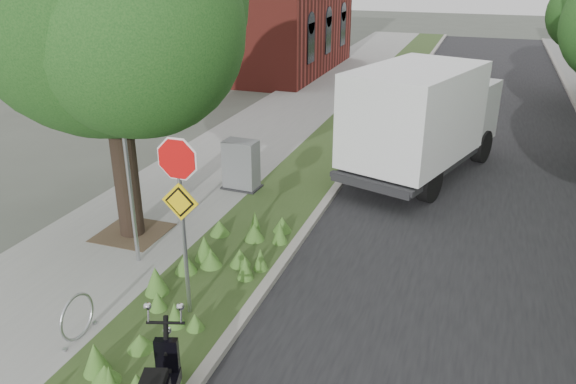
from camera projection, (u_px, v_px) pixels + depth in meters
name	position (u px, v px, depth m)	size (l,w,h in m)	color
ground	(252.00, 357.00, 8.64)	(120.00, 120.00, 0.00)	#4C5147
sidewalk_near	(251.00, 140.00, 18.61)	(3.50, 60.00, 0.12)	gray
verge	(331.00, 149.00, 17.77)	(2.00, 60.00, 0.12)	#334C20
kerb_near	(362.00, 152.00, 17.46)	(0.20, 60.00, 0.13)	#9E9991
road	(479.00, 167.00, 16.41)	(7.00, 60.00, 0.01)	black
street_tree_main	(104.00, 8.00, 10.51)	(6.21, 5.54, 7.66)	black
bare_post	(127.00, 166.00, 10.36)	(0.08, 0.08, 4.00)	#A5A8AD
bike_hoop	(77.00, 317.00, 8.75)	(0.06, 0.78, 0.77)	#A5A8AD
sign_assembly	(180.00, 192.00, 8.67)	(0.94, 0.08, 3.22)	#A5A8AD
box_truck	(423.00, 115.00, 15.20)	(3.92, 6.23, 2.64)	#262628
utility_cabinet	(241.00, 166.00, 14.41)	(0.99, 0.69, 1.27)	#262628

